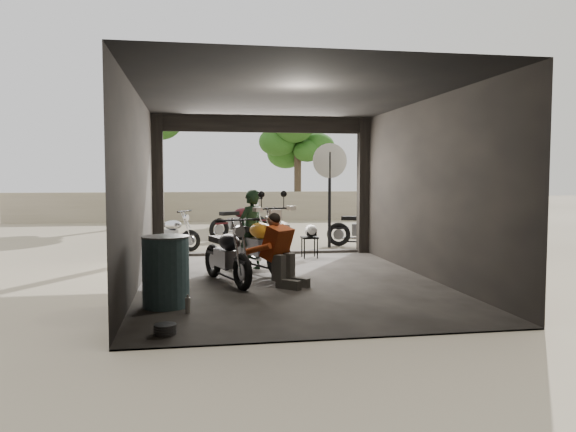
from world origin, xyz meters
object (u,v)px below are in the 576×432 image
object	(u,v)px
main_bike	(257,239)
outside_bike_c	(365,224)
left_bike	(227,250)
mechanic	(283,252)
outside_bike_a	(169,230)
rider	(251,230)
sign_post	(330,176)
outside_bike_b	(240,218)
helmet	(311,231)
stool	(310,240)
oil_drum	(166,272)

from	to	relation	value
main_bike	outside_bike_c	world-z (taller)	main_bike
left_bike	mechanic	xyz separation A→B (m)	(0.90, -0.49, 0.02)
outside_bike_a	rider	xyz separation A→B (m)	(1.68, -3.37, 0.28)
mechanic	sign_post	xyz separation A→B (m)	(2.02, 5.00, 1.24)
outside_bike_b	mechanic	world-z (taller)	outside_bike_b
main_bike	left_bike	size ratio (longest dim) A/B	1.15
left_bike	helmet	bearing A→B (deg)	34.44
outside_bike_a	sign_post	size ratio (longest dim) A/B	0.55
stool	oil_drum	distance (m)	5.20
oil_drum	stool	bearing A→B (deg)	55.56
left_bike	outside_bike_c	distance (m)	5.92
rider	stool	size ratio (longest dim) A/B	3.19
outside_bike_a	outside_bike_b	xyz separation A→B (m)	(1.93, 2.23, 0.11)
oil_drum	rider	bearing A→B (deg)	62.78
rider	sign_post	size ratio (longest dim) A/B	0.59
main_bike	rider	distance (m)	0.35
outside_bike_c	sign_post	world-z (taller)	sign_post
rider	main_bike	bearing A→B (deg)	66.73
outside_bike_c	outside_bike_b	bearing A→B (deg)	73.88
stool	helmet	distance (m)	0.21
mechanic	main_bike	bearing A→B (deg)	55.94
sign_post	rider	bearing A→B (deg)	-131.93
outside_bike_a	oil_drum	xyz separation A→B (m)	(0.20, -6.26, -0.00)
left_bike	sign_post	size ratio (longest dim) A/B	0.63
main_bike	oil_drum	bearing A→B (deg)	-145.99
main_bike	sign_post	distance (m)	4.38
rider	oil_drum	bearing A→B (deg)	23.37
left_bike	outside_bike_b	size ratio (longest dim) A/B	0.94
outside_bike_b	sign_post	world-z (taller)	sign_post
helmet	sign_post	bearing A→B (deg)	85.64
outside_bike_c	sign_post	xyz separation A→B (m)	(-0.94, 0.03, 1.25)
outside_bike_c	sign_post	size ratio (longest dim) A/B	0.65
outside_bike_b	mechanic	bearing A→B (deg)	150.39
outside_bike_b	helmet	bearing A→B (deg)	165.94
left_bike	stool	bearing A→B (deg)	34.93
oil_drum	mechanic	bearing A→B (deg)	31.70
stool	oil_drum	xyz separation A→B (m)	(-2.94, -4.29, 0.08)
main_bike	oil_drum	world-z (taller)	main_bike
stool	left_bike	bearing A→B (deg)	-126.89
main_bike	sign_post	bearing A→B (deg)	32.72
oil_drum	helmet	bearing A→B (deg)	55.24
oil_drum	sign_post	bearing A→B (deg)	57.86
main_bike	stool	xyz separation A→B (m)	(1.37, 1.71, -0.23)
outside_bike_c	mechanic	distance (m)	5.79
left_bike	sign_post	world-z (taller)	sign_post
sign_post	outside_bike_a	bearing A→B (deg)	172.37
outside_bike_a	stool	world-z (taller)	outside_bike_a
outside_bike_c	helmet	size ratio (longest dim) A/B	5.86
outside_bike_a	mechanic	size ratio (longest dim) A/B	1.25
rider	helmet	xyz separation A→B (m)	(1.48, 1.39, -0.16)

